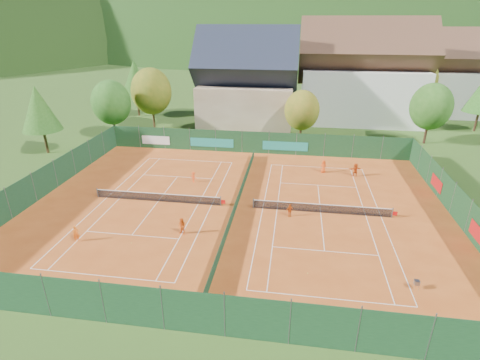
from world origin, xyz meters
The scene contains 32 objects.
ground centered at (0.00, 0.00, -0.02)m, with size 600.00×600.00×0.00m, color #2B4D18.
clay_pad centered at (0.00, 0.00, 0.01)m, with size 40.00×32.00×0.01m, color #B54D1A.
court_markings_left centered at (-8.00, 0.00, 0.01)m, with size 11.03×23.83×0.00m.
court_markings_right centered at (8.00, 0.00, 0.01)m, with size 11.03×23.83×0.00m.
tennis_net_left centered at (-7.85, 0.00, 0.51)m, with size 13.30×0.10×1.02m.
tennis_net_right centered at (8.15, 0.00, 0.51)m, with size 13.30×0.10×1.02m.
court_divider centered at (0.00, 0.00, 0.50)m, with size 0.03×28.80×1.00m.
fence_north centered at (-0.46, 15.99, 1.47)m, with size 40.00×0.10×3.00m.
fence_south centered at (0.00, -16.00, 1.50)m, with size 40.00×0.04×3.00m.
fence_west centered at (-20.00, 0.00, 1.50)m, with size 0.04×32.00×3.00m.
fence_east centered at (20.00, 0.05, 1.48)m, with size 0.09×32.00×3.00m.
chalet centered at (-3.00, 30.00, 6.62)m, with size 16.20×12.00×16.00m.
hotel_block_a centered at (16.00, 36.00, 7.38)m, with size 21.60×11.00×17.25m.
hotel_block_b centered at (30.00, 44.00, 6.62)m, with size 17.28×10.00×15.50m.
tree_west_front centered at (-22.00, 20.00, 5.39)m, with size 5.72×5.72×8.69m.
tree_west_mid centered at (-18.00, 26.00, 6.07)m, with size 6.44×6.44×9.78m.
tree_west_back centered at (-24.00, 34.00, 6.74)m, with size 5.60×5.60×10.00m.
tree_center centered at (6.00, 22.00, 4.72)m, with size 5.01×5.01×7.60m.
tree_east_front centered at (24.00, 24.00, 5.39)m, with size 5.72×5.72×8.69m.
tree_west_side centered at (-28.00, 12.00, 6.06)m, with size 5.04×5.04×9.00m.
tree_east_back centered at (26.00, 40.00, 6.74)m, with size 7.15×7.15×10.86m.
mountain_backdrop centered at (28.54, 233.48, -39.64)m, with size 820.00×530.00×242.00m.
ball_hopper centered at (13.83, -10.06, 0.56)m, with size 0.34×0.34×0.80m.
loose_ball_0 centered at (-7.53, -7.59, 0.03)m, with size 0.07×0.07×0.07m, color #CCD833.
loose_ball_1 centered at (6.63, -9.45, 0.03)m, with size 0.07×0.07×0.07m, color #CCD833.
loose_ball_2 centered at (-0.71, 3.85, 0.03)m, with size 0.07×0.07×0.07m, color #CCD833.
player_left_near centered at (-12.06, -7.93, 0.71)m, with size 0.52×0.34×1.41m, color orange.
player_left_mid centered at (-3.80, -5.62, 0.76)m, with size 0.74×0.58×1.53m, color #DA5613.
player_left_far centered at (-5.70, 5.20, 0.62)m, with size 0.80×0.46×1.24m, color #FF4F16.
player_right_near centered at (5.09, -1.14, 0.63)m, with size 0.74×0.31×1.27m, color #CD5612.
player_right_far_a centered at (8.74, 10.28, 0.77)m, with size 0.76×0.49×1.55m, color #EF5115.
player_right_far_b centered at (12.32, 9.67, 0.79)m, with size 1.47×0.47×1.59m, color #CE4812.
Camera 1 is at (5.07, -31.90, 16.87)m, focal length 28.00 mm.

